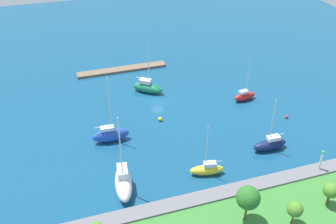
{
  "coord_description": "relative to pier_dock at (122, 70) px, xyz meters",
  "views": [
    {
      "loc": [
        19.57,
        68.52,
        43.56
      ],
      "look_at": [
        0.0,
        7.55,
        1.5
      ],
      "focal_mm": 40.5,
      "sensor_mm": 36.0,
      "label": 1
    }
  ],
  "objects": [
    {
      "name": "sailboat_white_mid_basin",
      "position": [
        8.38,
        41.02,
        1.33
      ],
      "size": [
        3.75,
        8.19,
        14.25
      ],
      "rotation": [
        0.0,
        0.0,
        1.43
      ],
      "color": "white",
      "rests_on": "water"
    },
    {
      "name": "park_tree_mideast",
      "position": [
        -19.56,
        54.31,
        3.64
      ],
      "size": [
        2.32,
        2.32,
        3.93
      ],
      "color": "brown",
      "rests_on": "shoreline_park"
    },
    {
      "name": "sailboat_green_off_beacon",
      "position": [
        -3.37,
        12.31,
        0.99
      ],
      "size": [
        7.17,
        6.31,
        12.71
      ],
      "rotation": [
        0.0,
        0.0,
        2.49
      ],
      "color": "#19724C",
      "rests_on": "water"
    },
    {
      "name": "sailboat_red_along_channel",
      "position": [
        -22.69,
        22.17,
        0.74
      ],
      "size": [
        5.29,
        2.37,
        9.72
      ],
      "rotation": [
        0.0,
        0.0,
        3.27
      ],
      "color": "red",
      "rests_on": "water"
    },
    {
      "name": "mooring_buoy_yellow",
      "position": [
        -2.74,
        24.23,
        0.12
      ],
      "size": [
        0.86,
        0.86,
        0.86
      ],
      "primitive_type": "sphere",
      "color": "yellow",
      "rests_on": "water"
    },
    {
      "name": "mooring_buoy_red",
      "position": [
        -27.65,
        31.23,
        -0.01
      ],
      "size": [
        0.6,
        0.6,
        0.6
      ],
      "primitive_type": "sphere",
      "color": "red",
      "rests_on": "water"
    },
    {
      "name": "sailboat_blue_east_end",
      "position": [
        7.95,
        27.76,
        1.16
      ],
      "size": [
        6.89,
        2.22,
        13.52
      ],
      "rotation": [
        0.0,
        0.0,
        3.11
      ],
      "color": "#2347B2",
      "rests_on": "water"
    },
    {
      "name": "sailboat_navy_lone_north",
      "position": [
        -19.03,
        39.02,
        0.86
      ],
      "size": [
        6.47,
        2.09,
        10.68
      ],
      "rotation": [
        0.0,
        0.0,
        6.28
      ],
      "color": "#141E4C",
      "rests_on": "water"
    },
    {
      "name": "park_tree_west",
      "position": [
        -12.59,
        55.76,
        3.57
      ],
      "size": [
        2.26,
        2.26,
        3.81
      ],
      "color": "brown",
      "rests_on": "shoreline_park"
    },
    {
      "name": "harbor_beacon",
      "position": [
        -23.04,
        47.57,
        3.35
      ],
      "size": [
        0.56,
        0.56,
        3.73
      ],
      "color": "silver",
      "rests_on": "breakwater"
    },
    {
      "name": "shoreline_park",
      "position": [
        -4.53,
        52.74,
        0.3
      ],
      "size": [
        47.9,
        11.78,
        1.22
      ],
      "primitive_type": "cube",
      "color": "#387A33",
      "rests_on": "ground"
    },
    {
      "name": "breakwater",
      "position": [
        -4.53,
        47.57,
        0.44
      ],
      "size": [
        62.22,
        2.61,
        1.5
      ],
      "primitive_type": "cube",
      "color": "slate",
      "rests_on": "ground"
    },
    {
      "name": "pier_dock",
      "position": [
        0.0,
        0.0,
        0.0
      ],
      "size": [
        22.32,
        2.65,
        0.61
      ],
      "primitive_type": "cube",
      "color": "brown",
      "rests_on": "ground"
    },
    {
      "name": "water",
      "position": [
        -4.53,
        16.24,
        -0.31
      ],
      "size": [
        160.0,
        160.0,
        0.0
      ],
      "primitive_type": "plane",
      "color": "navy",
      "rests_on": "ground"
    },
    {
      "name": "sailboat_yellow_center_basin",
      "position": [
        -5.62,
        41.65,
        0.72
      ],
      "size": [
        5.94,
        2.89,
        9.95
      ],
      "rotation": [
        0.0,
        0.0,
        6.08
      ],
      "color": "yellow",
      "rests_on": "water"
    },
    {
      "name": "park_tree_midwest",
      "position": [
        -6.62,
        53.13,
        5.06
      ],
      "size": [
        3.39,
        3.39,
        5.86
      ],
      "color": "brown",
      "rests_on": "shoreline_park"
    }
  ]
}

